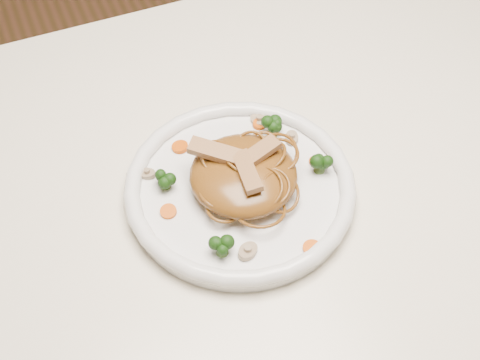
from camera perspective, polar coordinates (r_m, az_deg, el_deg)
name	(u,v)px	position (r m, az deg, el deg)	size (l,w,h in m)	color
table	(284,224)	(0.89, 3.83, -3.89)	(1.20, 0.80, 0.75)	beige
plate	(240,191)	(0.79, 0.00, -1.01)	(0.28, 0.28, 0.02)	white
noodle_mound	(243,175)	(0.77, 0.30, 0.45)	(0.13, 0.13, 0.04)	brown
chicken_a	(257,154)	(0.76, 1.50, 2.30)	(0.06, 0.02, 0.01)	#A9774F
chicken_b	(216,152)	(0.76, -2.09, 2.47)	(0.07, 0.02, 0.01)	#A9774F
chicken_c	(247,172)	(0.74, 0.63, 0.74)	(0.06, 0.02, 0.01)	#A9774F
broccoli_0	(273,125)	(0.83, 2.94, 4.80)	(0.03, 0.03, 0.03)	#1A3D0C
broccoli_1	(164,177)	(0.78, -6.63, 0.23)	(0.03, 0.03, 0.03)	#1A3D0C
broccoli_2	(222,246)	(0.72, -1.58, -5.78)	(0.02, 0.02, 0.03)	#1A3D0C
broccoli_3	(320,162)	(0.79, 7.03, 1.59)	(0.03, 0.03, 0.03)	#1A3D0C
carrot_0	(259,124)	(0.85, 1.68, 4.88)	(0.02, 0.02, 0.01)	#D65407
carrot_1	(168,212)	(0.76, -6.27, -2.75)	(0.02, 0.02, 0.01)	#D65407
carrot_2	(316,161)	(0.81, 6.66, 1.63)	(0.02, 0.02, 0.01)	#D65407
carrot_3	(180,147)	(0.83, -5.26, 2.90)	(0.02, 0.02, 0.01)	#D65407
carrot_4	(312,248)	(0.73, 6.30, -5.93)	(0.02, 0.02, 0.01)	#D65407
mushroom_0	(248,251)	(0.73, 0.68, -6.23)	(0.03, 0.03, 0.01)	gray
mushroom_1	(292,138)	(0.83, 4.53, 3.65)	(0.02, 0.02, 0.01)	gray
mushroom_2	(147,174)	(0.80, -8.09, 0.53)	(0.02, 0.02, 0.01)	gray
mushroom_3	(259,121)	(0.85, 1.70, 5.22)	(0.03, 0.03, 0.01)	gray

